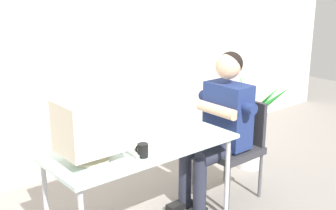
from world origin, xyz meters
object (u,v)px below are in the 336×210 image
at_px(keyboard, 130,145).
at_px(crt_monitor, 90,126).
at_px(desk_mug, 143,150).
at_px(desk, 142,152).
at_px(person_seated, 220,121).
at_px(potted_plant, 252,128).
at_px(office_chair, 233,142).

bearing_deg(keyboard, crt_monitor, -172.36).
bearing_deg(desk_mug, desk, 55.47).
bearing_deg(keyboard, person_seated, -0.20).
xyz_separation_m(crt_monitor, potted_plant, (2.04, 0.33, -0.55)).
bearing_deg(person_seated, office_chair, -0.00).
bearing_deg(crt_monitor, potted_plant, 9.14).
xyz_separation_m(office_chair, potted_plant, (0.60, 0.29, -0.07)).
height_order(office_chair, desk_mug, office_chair).
relative_size(keyboard, person_seated, 0.33).
bearing_deg(crt_monitor, office_chair, 1.66).
distance_m(desk, crt_monitor, 0.53).
bearing_deg(keyboard, desk_mug, -99.95).
bearing_deg(potted_plant, desk_mug, -164.50).
distance_m(crt_monitor, person_seated, 1.28).
relative_size(crt_monitor, potted_plant, 0.43).
bearing_deg(person_seated, potted_plant, 20.06).
bearing_deg(desk_mug, potted_plant, 15.50).
relative_size(person_seated, desk_mug, 13.90).
height_order(keyboard, office_chair, office_chair).
height_order(keyboard, person_seated, person_seated).
bearing_deg(keyboard, potted_plant, 9.43).
height_order(crt_monitor, person_seated, person_seated).
bearing_deg(office_chair, desk_mug, -170.22).
height_order(desk, potted_plant, potted_plant).
bearing_deg(desk, potted_plant, 10.17).
height_order(desk, crt_monitor, crt_monitor).
xyz_separation_m(potted_plant, desk_mug, (-1.74, -0.48, 0.35)).
height_order(crt_monitor, office_chair, crt_monitor).
distance_m(office_chair, person_seated, 0.30).
relative_size(desk, potted_plant, 1.46).
xyz_separation_m(keyboard, office_chair, (1.11, -0.00, -0.25)).
bearing_deg(office_chair, potted_plant, 25.47).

